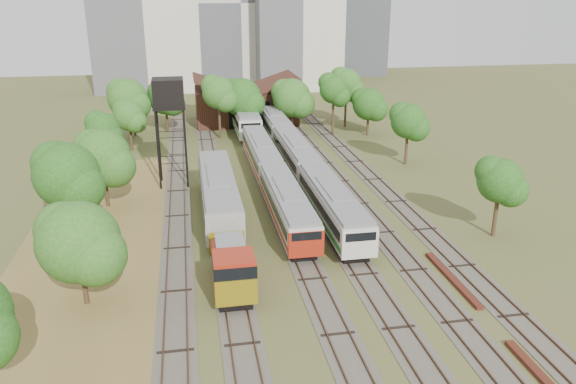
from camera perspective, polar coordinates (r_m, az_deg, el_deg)
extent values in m
plane|color=#475123|center=(40.19, 6.35, -10.73)|extent=(240.00, 240.00, 0.00)
cube|color=brown|center=(46.43, -18.71, -7.30)|extent=(14.00, 60.00, 0.04)
cube|color=#4C473D|center=(61.54, -11.16, 0.10)|extent=(2.60, 80.00, 0.06)
cube|color=#472D1E|center=(61.53, -11.83, 0.14)|extent=(0.08, 80.00, 0.14)
cube|color=#472D1E|center=(61.50, -10.49, 0.22)|extent=(0.08, 80.00, 0.14)
cube|color=#4C473D|center=(61.57, -7.44, 0.33)|extent=(2.60, 80.00, 0.06)
cube|color=#472D1E|center=(61.52, -8.11, 0.37)|extent=(0.08, 80.00, 0.14)
cube|color=#472D1E|center=(61.57, -6.78, 0.45)|extent=(0.08, 80.00, 0.14)
cube|color=#4C473D|center=(62.10, -1.91, 0.66)|extent=(2.60, 80.00, 0.06)
cube|color=#472D1E|center=(61.97, -2.56, 0.70)|extent=(0.08, 80.00, 0.14)
cube|color=#472D1E|center=(62.17, -1.25, 0.77)|extent=(0.08, 80.00, 0.14)
cube|color=#4C473D|center=(62.77, 1.71, 0.87)|extent=(2.60, 80.00, 0.06)
cube|color=#472D1E|center=(62.60, 1.06, 0.91)|extent=(0.08, 80.00, 0.14)
cube|color=#472D1E|center=(62.88, 2.35, 0.98)|extent=(0.08, 80.00, 0.14)
cube|color=#4C473D|center=(63.68, 5.23, 1.07)|extent=(2.60, 80.00, 0.06)
cube|color=#472D1E|center=(63.47, 4.61, 1.11)|extent=(0.08, 80.00, 0.14)
cube|color=#472D1E|center=(63.84, 5.85, 1.19)|extent=(0.08, 80.00, 0.14)
cube|color=#4C473D|center=(64.83, 8.64, 1.27)|extent=(2.60, 80.00, 0.06)
cube|color=#472D1E|center=(64.58, 8.04, 1.31)|extent=(0.08, 80.00, 0.14)
cube|color=#472D1E|center=(65.03, 9.25, 1.38)|extent=(0.08, 80.00, 0.14)
cube|color=black|center=(51.76, -0.10, -2.90)|extent=(2.11, 15.64, 0.77)
cube|color=beige|center=(51.17, -0.10, -1.27)|extent=(2.78, 17.00, 2.40)
cube|color=black|center=(51.07, -0.10, -0.97)|extent=(2.84, 15.64, 0.82)
cube|color=slate|center=(50.70, -0.10, 0.18)|extent=(2.56, 16.66, 0.35)
cube|color=maroon|center=(51.42, -0.10, -1.97)|extent=(2.84, 16.66, 0.43)
cube|color=maroon|center=(43.58, 1.87, -5.33)|extent=(2.82, 0.25, 2.16)
cube|color=black|center=(68.06, -2.71, 2.68)|extent=(2.11, 15.64, 0.77)
cube|color=beige|center=(67.61, -2.73, 3.96)|extent=(2.78, 17.00, 2.40)
cube|color=black|center=(67.53, -2.74, 4.19)|extent=(2.84, 15.64, 0.82)
cube|color=slate|center=(67.25, -2.75, 5.08)|extent=(2.56, 16.66, 0.35)
cube|color=maroon|center=(67.79, -2.72, 3.41)|extent=(2.84, 16.66, 0.43)
cube|color=black|center=(51.64, 4.48, -3.01)|extent=(2.17, 15.64, 0.79)
cube|color=beige|center=(51.04, 4.53, -1.32)|extent=(2.87, 17.00, 2.47)
cube|color=black|center=(50.93, 4.54, -1.01)|extent=(2.93, 15.64, 0.84)
cube|color=slate|center=(50.55, 4.57, 0.18)|extent=(2.64, 16.66, 0.36)
cube|color=#1B6E2D|center=(51.29, 4.51, -2.04)|extent=(2.93, 16.66, 0.44)
cube|color=beige|center=(43.62, 7.32, -5.38)|extent=(2.91, 0.25, 2.22)
cube|color=black|center=(67.70, 0.76, 2.62)|extent=(2.17, 15.64, 0.79)
cube|color=beige|center=(67.24, 0.77, 3.94)|extent=(2.87, 17.00, 2.47)
cube|color=black|center=(67.16, 0.77, 4.19)|extent=(2.93, 15.64, 0.84)
cube|color=slate|center=(66.87, 0.78, 5.11)|extent=(2.64, 16.66, 0.36)
cube|color=#1B6E2D|center=(67.43, 0.77, 3.38)|extent=(2.93, 16.66, 0.44)
cube|color=black|center=(84.34, -1.52, 6.05)|extent=(2.17, 15.64, 0.79)
cube|color=beige|center=(83.97, -1.53, 7.13)|extent=(2.87, 17.00, 2.47)
cube|color=black|center=(83.90, -1.53, 7.33)|extent=(2.93, 15.64, 0.84)
cube|color=slate|center=(83.67, -1.54, 8.08)|extent=(2.64, 16.66, 0.36)
cube|color=#1B6E2D|center=(84.12, -1.53, 6.67)|extent=(2.93, 16.66, 0.44)
cube|color=black|center=(85.79, -4.39, 6.27)|extent=(2.42, 14.72, 0.88)
cube|color=beige|center=(85.38, -4.42, 7.45)|extent=(3.19, 16.00, 2.75)
cube|color=black|center=(85.32, -4.42, 7.67)|extent=(3.25, 14.72, 0.94)
cube|color=slate|center=(85.07, -4.45, 8.49)|extent=(2.94, 15.68, 0.40)
cube|color=#1B6E2D|center=(85.55, -4.40, 6.95)|extent=(3.25, 15.68, 0.50)
cube|color=beige|center=(77.71, -3.79, 6.14)|extent=(3.23, 0.25, 2.48)
cube|color=black|center=(41.52, -5.73, -8.91)|extent=(2.27, 7.20, 0.93)
cube|color=maroon|center=(41.66, -5.89, -6.89)|extent=(2.58, 4.40, 1.55)
cube|color=maroon|center=(38.35, -5.49, -8.31)|extent=(2.79, 2.69, 2.79)
cube|color=black|center=(38.04, -5.53, -7.41)|extent=(2.84, 2.74, 0.93)
cube|color=gold|center=(37.50, -5.27, -10.17)|extent=(2.79, 0.20, 1.86)
cube|color=gold|center=(44.51, -6.22, -5.16)|extent=(2.79, 0.20, 1.86)
cube|color=slate|center=(40.20, -5.88, -5.22)|extent=(2.07, 3.60, 0.21)
cube|color=black|center=(54.22, -6.99, -1.92)|extent=(2.42, 16.56, 0.88)
cube|color=gray|center=(53.59, -7.07, -0.11)|extent=(3.19, 18.00, 2.75)
cube|color=black|center=(53.48, -7.09, 0.22)|extent=(3.25, 16.56, 0.93)
cube|color=slate|center=(53.08, -7.14, 1.48)|extent=(2.93, 17.64, 0.40)
cylinder|color=black|center=(61.38, -13.05, 4.09)|extent=(0.21, 0.21, 8.59)
cylinder|color=black|center=(61.29, -10.35, 4.26)|extent=(0.21, 0.21, 8.59)
cylinder|color=black|center=(64.18, -12.96, 4.77)|extent=(0.21, 0.21, 8.59)
cylinder|color=black|center=(64.09, -10.37, 4.93)|extent=(0.21, 0.21, 8.59)
cube|color=black|center=(61.74, -11.97, 8.46)|extent=(3.38, 3.38, 0.20)
cube|color=black|center=(61.47, -12.07, 9.87)|extent=(3.22, 3.22, 2.90)
cube|color=#512217|center=(43.92, 16.34, -8.46)|extent=(0.53, 8.48, 0.28)
cube|color=#331A12|center=(93.24, -4.34, 8.80)|extent=(16.00, 11.00, 5.50)
cube|color=#331A12|center=(92.35, -6.91, 10.72)|extent=(8.45, 11.55, 2.96)
cube|color=#331A12|center=(93.17, -1.91, 10.93)|extent=(8.45, 11.55, 2.96)
cube|color=black|center=(88.04, -3.95, 7.80)|extent=(6.40, 0.15, 4.12)
cylinder|color=#382616|center=(40.95, -20.03, -8.39)|extent=(0.36, 0.36, 3.64)
sphere|color=#174412|center=(39.76, -20.50, -4.80)|extent=(5.52, 5.52, 5.52)
cylinder|color=#382616|center=(50.62, -21.05, -2.38)|extent=(0.36, 0.36, 4.77)
sphere|color=#174412|center=(49.44, -21.57, 1.59)|extent=(5.40, 5.40, 5.40)
cylinder|color=#382616|center=(58.35, -17.99, 0.45)|extent=(0.36, 0.36, 4.00)
sphere|color=#174412|center=(57.45, -18.31, 3.36)|extent=(5.52, 5.52, 5.52)
cylinder|color=#382616|center=(68.75, -17.98, 3.40)|extent=(0.36, 0.36, 4.22)
sphere|color=#174412|center=(67.96, -18.27, 6.04)|extent=(3.94, 3.94, 3.94)
cylinder|color=#382616|center=(78.57, -15.66, 5.41)|extent=(0.36, 0.36, 3.75)
sphere|color=#174412|center=(77.94, -15.86, 7.47)|extent=(4.07, 4.07, 4.07)
cylinder|color=#382616|center=(86.68, -15.39, 7.05)|extent=(0.36, 0.36, 4.69)
sphere|color=#174412|center=(86.01, -15.61, 9.40)|extent=(4.18, 4.18, 4.18)
cylinder|color=#382616|center=(85.05, -15.76, 6.76)|extent=(0.36, 0.36, 4.61)
sphere|color=#174412|center=(84.37, -15.98, 9.11)|extent=(5.66, 5.66, 5.66)
cylinder|color=#382616|center=(88.00, -12.21, 7.31)|extent=(0.36, 0.36, 4.12)
sphere|color=#174412|center=(87.40, -12.36, 9.34)|extent=(5.07, 5.07, 5.07)
cylinder|color=#382616|center=(82.72, -6.95, 7.21)|extent=(0.36, 0.36, 5.21)
sphere|color=#174412|center=(81.95, -7.07, 9.96)|extent=(4.67, 4.67, 4.67)
cylinder|color=#382616|center=(84.07, -4.62, 7.23)|extent=(0.36, 0.36, 4.45)
sphere|color=#174412|center=(83.40, -4.68, 9.54)|extent=(5.61, 5.61, 5.61)
cylinder|color=#382616|center=(86.00, 0.39, 7.46)|extent=(0.36, 0.36, 4.10)
sphere|color=#174412|center=(85.38, 0.39, 9.53)|extent=(5.78, 5.78, 5.78)
cylinder|color=#382616|center=(85.02, 4.58, 7.65)|extent=(0.36, 0.36, 5.26)
sphere|color=#174412|center=(84.27, 4.66, 10.35)|extent=(4.21, 4.21, 4.21)
cylinder|color=#382616|center=(89.92, 5.86, 8.28)|extent=(0.36, 0.36, 5.29)
sphere|color=#174412|center=(89.21, 5.95, 10.86)|extent=(4.71, 4.71, 4.71)
cylinder|color=#382616|center=(52.01, 20.33, -2.15)|extent=(0.36, 0.36, 4.02)
sphere|color=#174412|center=(51.00, 20.74, 1.09)|extent=(3.87, 3.87, 3.87)
cylinder|color=#382616|center=(70.94, 11.94, 4.45)|extent=(0.36, 0.36, 4.28)
sphere|color=#174412|center=(70.17, 12.13, 7.06)|extent=(4.28, 4.28, 4.28)
cylinder|color=#382616|center=(84.74, 8.11, 6.94)|extent=(0.36, 0.36, 3.69)
sphere|color=#174412|center=(84.17, 8.20, 8.83)|extent=(4.73, 4.73, 4.73)
cube|color=beige|center=(133.70, -5.22, 18.64)|extent=(20.00, 18.00, 36.00)
cube|color=#42464A|center=(149.97, 7.29, 17.14)|extent=(12.00, 12.00, 28.00)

